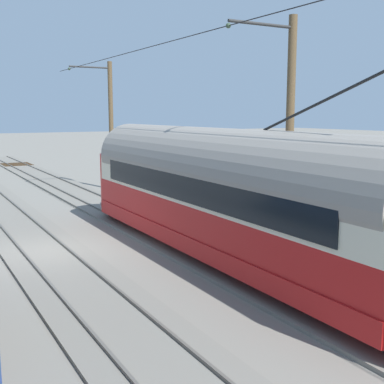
# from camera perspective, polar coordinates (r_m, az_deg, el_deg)

# --- Properties ---
(ground_plane) EXTENTS (220.00, 220.00, 0.00)m
(ground_plane) POSITION_cam_1_polar(r_m,az_deg,el_deg) (17.74, -16.55, -6.87)
(ground_plane) COLOR gray
(track_streetcar_siding) EXTENTS (2.80, 80.00, 0.18)m
(track_streetcar_siding) POSITION_cam_1_polar(r_m,az_deg,el_deg) (19.60, -3.03, -4.83)
(track_streetcar_siding) COLOR slate
(track_streetcar_siding) RESTS_ON ground
(track_adjacent_siding) EXTENTS (2.80, 80.00, 0.18)m
(track_adjacent_siding) POSITION_cam_1_polar(r_m,az_deg,el_deg) (18.02, -16.80, -6.45)
(track_adjacent_siding) COLOR slate
(track_adjacent_siding) RESTS_ON ground
(vintage_streetcar) EXTENTS (2.65, 17.51, 5.48)m
(vintage_streetcar) POSITION_cam_1_polar(r_m,az_deg,el_deg) (15.91, 3.15, 0.03)
(vintage_streetcar) COLOR red
(vintage_streetcar) RESTS_ON ground
(catenary_pole_foreground) EXTENTS (2.73, 0.28, 7.90)m
(catenary_pole_foreground) POSITION_cam_1_polar(r_m,az_deg,el_deg) (31.39, -9.43, 7.76)
(catenary_pole_foreground) COLOR brown
(catenary_pole_foreground) RESTS_ON ground
(catenary_pole_mid_near) EXTENTS (2.73, 0.28, 7.90)m
(catenary_pole_mid_near) POSITION_cam_1_polar(r_m,az_deg,el_deg) (16.86, 11.04, 6.69)
(catenary_pole_mid_near) COLOR brown
(catenary_pole_mid_near) RESTS_ON ground
(overhead_wire_run) EXTENTS (2.53, 37.28, 0.18)m
(overhead_wire_run) POSITION_cam_1_polar(r_m,az_deg,el_deg) (16.17, 2.94, 18.29)
(overhead_wire_run) COLOR black
(overhead_wire_run) RESTS_ON ground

